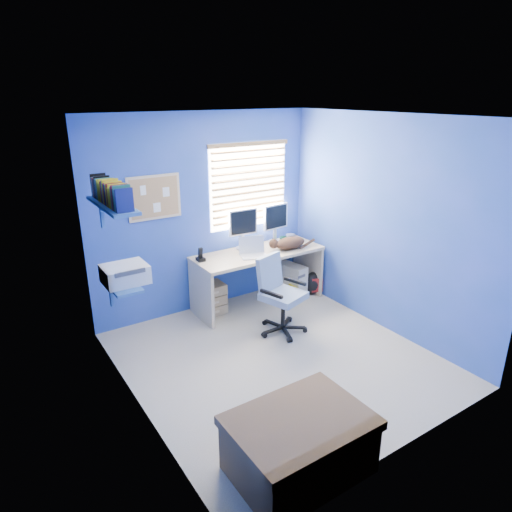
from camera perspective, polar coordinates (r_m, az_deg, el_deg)
floor at (r=5.03m, az=2.70°, el=-12.71°), size 3.00×3.20×0.00m
ceiling at (r=4.24m, az=3.27°, el=17.05°), size 3.00×3.20×0.00m
wall_back at (r=5.79m, az=-6.44°, el=5.20°), size 3.00×0.01×2.50m
wall_front at (r=3.43m, az=19.03°, el=-6.48°), size 3.00×0.01×2.50m
wall_left at (r=3.85m, az=-15.44°, el=-3.16°), size 0.01×3.20×2.50m
wall_right at (r=5.47m, az=15.80°, el=3.66°), size 0.01×3.20×2.50m
desk at (r=6.07m, az=0.27°, el=-2.76°), size 1.73×0.65×0.74m
laptop at (r=5.73m, az=-0.28°, el=0.98°), size 0.40×0.35×0.22m
monitor_left at (r=5.97m, az=-1.71°, el=3.36°), size 0.41×0.14×0.54m
monitor_right at (r=6.24m, az=2.38°, el=4.08°), size 0.41×0.16×0.54m
phone at (r=5.63m, az=-6.96°, el=0.21°), size 0.09×0.11×0.17m
mug at (r=6.24m, az=3.41°, el=1.96°), size 0.10×0.09×0.10m
cd_spindle at (r=6.46m, az=4.32°, el=2.43°), size 0.13×0.13×0.07m
cat at (r=6.05m, az=4.30°, el=1.64°), size 0.49×0.34×0.16m
tower_pc at (r=6.40m, az=4.46°, el=-2.98°), size 0.26×0.47×0.45m
drawer_boxes at (r=5.91m, az=-5.69°, el=-5.30°), size 0.35×0.28×0.41m
yellow_book at (r=6.22m, az=4.53°, el=-4.75°), size 0.03×0.17×0.24m
backpack at (r=6.48m, az=7.15°, el=-3.37°), size 0.34×0.30×0.33m
bed_corner at (r=3.68m, az=5.42°, el=-22.40°), size 0.98×0.70×0.47m
office_chair at (r=5.41m, az=3.01°, el=-6.04°), size 0.67×0.67×0.92m
window_blinds at (r=6.01m, az=-0.83°, el=8.79°), size 1.15×0.05×1.10m
corkboard at (r=5.45m, az=-12.59°, el=7.16°), size 0.64×0.02×0.52m
wall_shelves at (r=4.50m, az=-16.94°, el=2.57°), size 0.42×0.90×1.05m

